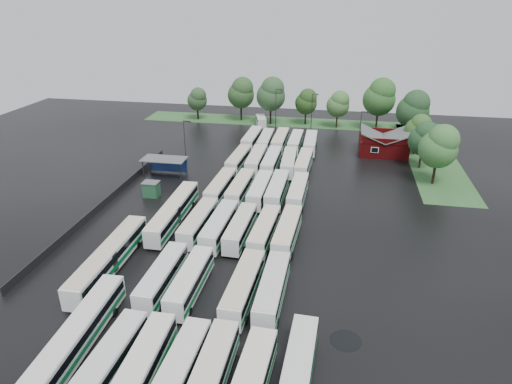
# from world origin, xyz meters

# --- Properties ---
(ground) EXTENTS (160.00, 160.00, 0.00)m
(ground) POSITION_xyz_m (0.00, 0.00, 0.00)
(ground) COLOR black
(ground) RESTS_ON ground
(brick_building) EXTENTS (10.07, 8.60, 5.39)m
(brick_building) POSITION_xyz_m (24.00, 42.77, 1.87)
(brick_building) COLOR #68090B
(brick_building) RESTS_ON ground
(wash_shed) EXTENTS (8.20, 4.20, 3.58)m
(wash_shed) POSITION_xyz_m (-17.20, 22.02, 2.99)
(wash_shed) COLOR #2D2D30
(wash_shed) RESTS_ON ground
(utility_hut) EXTENTS (2.70, 2.20, 2.62)m
(utility_hut) POSITION_xyz_m (-16.20, 12.60, 1.32)
(utility_hut) COLOR #1E4E2F
(utility_hut) RESTS_ON ground
(grass_strip_north) EXTENTS (80.00, 10.00, 0.01)m
(grass_strip_north) POSITION_xyz_m (2.00, 64.80, 0.01)
(grass_strip_north) COLOR #2C5A29
(grass_strip_north) RESTS_ON ground
(grass_strip_east) EXTENTS (10.00, 50.00, 0.01)m
(grass_strip_east) POSITION_xyz_m (34.00, 42.80, 0.01)
(grass_strip_east) COLOR #2C5A29
(grass_strip_east) RESTS_ON ground
(west_fence) EXTENTS (0.10, 50.00, 1.20)m
(west_fence) POSITION_xyz_m (-22.20, 8.00, 0.60)
(west_fence) COLOR #2D2D30
(west_fence) RESTS_ON ground
(bus_r0c0) EXTENTS (2.81, 11.63, 3.22)m
(bus_r0c0) POSITION_xyz_m (-4.33, -25.82, 1.77)
(bus_r0c0) COLOR white
(bus_r0c0) RESTS_ON ground
(bus_r0c1) EXTENTS (2.72, 11.67, 3.23)m
(bus_r0c1) POSITION_xyz_m (-1.15, -25.73, 1.78)
(bus_r0c1) COLOR white
(bus_r0c1) RESTS_ON ground
(bus_r0c2) EXTENTS (2.75, 11.54, 3.19)m
(bus_r0c2) POSITION_xyz_m (2.19, -25.76, 1.76)
(bus_r0c2) COLOR white
(bus_r0c2) RESTS_ON ground
(bus_r0c3) EXTENTS (2.58, 11.70, 3.25)m
(bus_r0c3) POSITION_xyz_m (5.02, -25.71, 1.79)
(bus_r0c3) COLOR white
(bus_r0c3) RESTS_ON ground
(bus_r1c0) EXTENTS (2.52, 11.47, 3.19)m
(bus_r1c0) POSITION_xyz_m (-4.57, -12.20, 1.75)
(bus_r1c0) COLOR white
(bus_r1c0) RESTS_ON ground
(bus_r1c1) EXTENTS (2.52, 11.40, 3.17)m
(bus_r1c1) POSITION_xyz_m (-1.11, -12.45, 1.74)
(bus_r1c1) COLOR white
(bus_r1c1) RESTS_ON ground
(bus_r1c3) EXTENTS (2.94, 11.98, 3.31)m
(bus_r1c3) POSITION_xyz_m (5.13, -12.56, 1.82)
(bus_r1c3) COLOR white
(bus_r1c3) RESTS_ON ground
(bus_r1c4) EXTENTS (2.63, 11.85, 3.29)m
(bus_r1c4) POSITION_xyz_m (8.38, -12.38, 1.81)
(bus_r1c4) COLOR white
(bus_r1c4) RESTS_ON ground
(bus_r2c0) EXTENTS (2.81, 11.65, 3.22)m
(bus_r2c0) POSITION_xyz_m (-4.42, 1.49, 1.77)
(bus_r2c0) COLOR white
(bus_r2c0) RESTS_ON ground
(bus_r2c1) EXTENTS (2.86, 11.97, 3.31)m
(bus_r2c1) POSITION_xyz_m (-1.17, 0.98, 1.82)
(bus_r2c1) COLOR white
(bus_r2c1) RESTS_ON ground
(bus_r2c2) EXTENTS (2.72, 11.37, 3.15)m
(bus_r2c2) POSITION_xyz_m (1.82, 1.06, 1.73)
(bus_r2c2) COLOR white
(bus_r2c2) RESTS_ON ground
(bus_r2c3) EXTENTS (2.97, 11.53, 3.18)m
(bus_r2c3) POSITION_xyz_m (5.27, 0.88, 1.75)
(bus_r2c3) COLOR white
(bus_r2c3) RESTS_ON ground
(bus_r2c4) EXTENTS (2.97, 11.87, 3.28)m
(bus_r2c4) POSITION_xyz_m (8.42, 1.02, 1.80)
(bus_r2c4) COLOR white
(bus_r2c4) RESTS_ON ground
(bus_r3c0) EXTENTS (2.83, 11.77, 3.26)m
(bus_r3c0) POSITION_xyz_m (-4.52, 14.47, 1.79)
(bus_r3c0) COLOR white
(bus_r3c0) RESTS_ON ground
(bus_r3c1) EXTENTS (2.77, 11.70, 3.24)m
(bus_r3c1) POSITION_xyz_m (-1.17, 14.67, 1.78)
(bus_r3c1) COLOR white
(bus_r3c1) RESTS_ON ground
(bus_r3c2) EXTENTS (2.59, 11.60, 3.22)m
(bus_r3c2) POSITION_xyz_m (2.19, 14.61, 1.77)
(bus_r3c2) COLOR white
(bus_r3c2) RESTS_ON ground
(bus_r3c3) EXTENTS (2.63, 11.95, 3.32)m
(bus_r3c3) POSITION_xyz_m (5.02, 14.93, 1.83)
(bus_r3c3) COLOR white
(bus_r3c3) RESTS_ON ground
(bus_r3c4) EXTENTS (2.65, 11.58, 3.21)m
(bus_r3c4) POSITION_xyz_m (8.48, 14.88, 1.77)
(bus_r3c4) COLOR white
(bus_r3c4) RESTS_ON ground
(bus_r4c0) EXTENTS (2.93, 11.62, 3.21)m
(bus_r4c0) POSITION_xyz_m (-4.52, 28.38, 1.76)
(bus_r4c0) COLOR white
(bus_r4c0) RESTS_ON ground
(bus_r4c1) EXTENTS (2.69, 11.95, 3.32)m
(bus_r4c1) POSITION_xyz_m (-1.06, 28.71, 1.82)
(bus_r4c1) COLOR white
(bus_r4c1) RESTS_ON ground
(bus_r4c2) EXTENTS (2.52, 11.73, 3.26)m
(bus_r4c2) POSITION_xyz_m (1.98, 28.43, 1.79)
(bus_r4c2) COLOR white
(bus_r4c2) RESTS_ON ground
(bus_r4c3) EXTENTS (2.94, 11.63, 3.21)m
(bus_r4c3) POSITION_xyz_m (5.35, 28.69, 1.77)
(bus_r4c3) COLOR white
(bus_r4c3) RESTS_ON ground
(bus_r4c4) EXTENTS (2.79, 11.59, 3.21)m
(bus_r4c4) POSITION_xyz_m (8.24, 28.62, 1.76)
(bus_r4c4) COLOR white
(bus_r4c4) RESTS_ON ground
(bus_r5c0) EXTENTS (2.73, 11.96, 3.32)m
(bus_r5c0) POSITION_xyz_m (-4.51, 42.20, 1.83)
(bus_r5c0) COLOR white
(bus_r5c0) RESTS_ON ground
(bus_r5c1) EXTENTS (2.65, 11.36, 3.15)m
(bus_r5c1) POSITION_xyz_m (-1.36, 41.73, 1.73)
(bus_r5c1) COLOR white
(bus_r5c1) RESTS_ON ground
(bus_r5c2) EXTENTS (2.54, 11.85, 3.30)m
(bus_r5c2) POSITION_xyz_m (1.84, 42.20, 1.81)
(bus_r5c2) COLOR white
(bus_r5c2) RESTS_ON ground
(bus_r5c3) EXTENTS (2.49, 11.30, 3.14)m
(bus_r5c3) POSITION_xyz_m (5.23, 41.96, 1.73)
(bus_r5c3) COLOR white
(bus_r5c3) RESTS_ON ground
(bus_r5c4) EXTENTS (2.65, 11.58, 3.21)m
(bus_r5c4) POSITION_xyz_m (8.52, 41.70, 1.77)
(bus_r5c4) COLOR white
(bus_r5c4) RESTS_ON ground
(artic_bus_west_a) EXTENTS (2.98, 17.09, 3.16)m
(artic_bus_west_a) POSITION_xyz_m (-8.94, -23.22, 1.75)
(artic_bus_west_a) COLOR white
(artic_bus_west_a) RESTS_ON ground
(artic_bus_west_b) EXTENTS (2.66, 17.56, 3.25)m
(artic_bus_west_b) POSITION_xyz_m (-9.12, 4.07, 1.80)
(artic_bus_west_b) COLOR white
(artic_bus_west_b) RESTS_ON ground
(artic_bus_west_c) EXTENTS (2.73, 17.87, 3.31)m
(artic_bus_west_c) POSITION_xyz_m (-12.47, -9.70, 1.84)
(artic_bus_west_c) COLOR white
(artic_bus_west_c) RESTS_ON ground
(minibus) EXTENTS (3.72, 6.33, 2.60)m
(minibus) POSITION_xyz_m (-5.47, 59.15, 1.44)
(minibus) COLOR white
(minibus) RESTS_ON ground
(tree_north_0) EXTENTS (5.28, 5.27, 8.73)m
(tree_north_0) POSITION_xyz_m (-23.45, 62.97, 5.61)
(tree_north_0) COLOR black
(tree_north_0) RESTS_ON ground
(tree_north_1) EXTENTS (7.04, 7.04, 11.66)m
(tree_north_1) POSITION_xyz_m (-11.63, 64.20, 7.50)
(tree_north_1) COLOR black
(tree_north_1) RESTS_ON ground
(tree_north_2) EXTENTS (7.44, 7.44, 12.32)m
(tree_north_2) POSITION_xyz_m (-3.28, 61.99, 7.93)
(tree_north_2) COLOR black
(tree_north_2) RESTS_ON ground
(tree_north_3) EXTENTS (5.67, 5.67, 9.39)m
(tree_north_3) POSITION_xyz_m (5.71, 63.36, 6.04)
(tree_north_3) COLOR black
(tree_north_3) RESTS_ON ground
(tree_north_4) EXTENTS (5.75, 5.75, 9.52)m
(tree_north_4) POSITION_xyz_m (13.87, 61.67, 6.12)
(tree_north_4) COLOR #2F2010
(tree_north_4) RESTS_ON ground
(tree_north_5) EXTENTS (7.92, 7.92, 13.12)m
(tree_north_5) POSITION_xyz_m (23.74, 61.07, 8.44)
(tree_north_5) COLOR #2F2316
(tree_north_5) RESTS_ON ground
(tree_north_6) EXTENTS (5.08, 5.08, 8.41)m
(tree_north_6) POSITION_xyz_m (31.71, 62.66, 5.41)
(tree_north_6) COLOR #3D2C1F
(tree_north_6) RESTS_ON ground
(tree_east_0) EXTENTS (6.74, 6.74, 11.16)m
(tree_east_0) POSITION_xyz_m (32.02, 27.13, 7.18)
(tree_east_0) COLOR black
(tree_east_0) RESTS_ON ground
(tree_east_1) EXTENTS (5.73, 5.73, 9.48)m
(tree_east_1) POSITION_xyz_m (30.73, 35.11, 6.10)
(tree_east_1) COLOR black
(tree_east_1) RESTS_ON ground
(tree_east_2) EXTENTS (5.35, 5.34, 8.85)m
(tree_east_2) POSITION_xyz_m (30.82, 43.60, 5.69)
(tree_east_2) COLOR black
(tree_east_2) RESTS_ON ground
(tree_east_3) EXTENTS (7.33, 7.33, 12.15)m
(tree_east_3) POSITION_xyz_m (30.67, 52.27, 7.82)
(tree_east_3) COLOR black
(tree_east_3) RESTS_ON ground
(tree_east_4) EXTENTS (4.95, 4.95, 8.20)m
(tree_east_4) POSITION_xyz_m (31.66, 60.67, 5.27)
(tree_east_4) COLOR #382618
(tree_east_4) RESTS_ON ground
(lamp_post_ne) EXTENTS (1.53, 0.30, 9.96)m
(lamp_post_ne) POSITION_xyz_m (18.79, 38.88, 5.78)
(lamp_post_ne) COLOR #2D2D30
(lamp_post_ne) RESTS_ON ground
(lamp_post_nw) EXTENTS (1.57, 0.31, 10.21)m
(lamp_post_nw) POSITION_xyz_m (-13.83, 24.53, 5.93)
(lamp_post_nw) COLOR #2D2D30
(lamp_post_nw) RESTS_ON ground
(lamp_post_back_w) EXTENTS (1.66, 0.32, 10.75)m
(lamp_post_back_w) POSITION_xyz_m (-0.86, 54.45, 6.24)
(lamp_post_back_w) COLOR #2D2D30
(lamp_post_back_w) RESTS_ON ground
(lamp_post_back_e) EXTENTS (1.52, 0.30, 9.90)m
(lamp_post_back_e) POSITION_xyz_m (7.81, 54.75, 5.75)
(lamp_post_back_e) COLOR #2D2D30
(lamp_post_back_e) RESTS_ON ground
(puddle_0) EXTENTS (4.76, 4.76, 0.01)m
(puddle_0) POSITION_xyz_m (-3.62, -22.57, 0.00)
(puddle_0) COLOR black
(puddle_0) RESTS_ON ground
(puddle_1) EXTENTS (3.75, 3.75, 0.01)m
(puddle_1) POSITION_xyz_m (5.92, -22.84, 0.00)
(puddle_1) COLOR black
(puddle_1) RESTS_ON ground
(puddle_2) EXTENTS (6.82, 6.82, 0.01)m
(puddle_2) POSITION_xyz_m (-6.53, 0.66, 0.00)
(puddle_2) COLOR black
(puddle_2) RESTS_ON ground
(puddle_3) EXTENTS (3.77, 3.77, 0.01)m
(puddle_3) POSITION_xyz_m (3.39, 0.94, 0.00)
(puddle_3) COLOR black
(puddle_3) RESTS_ON ground
(puddle_4) EXTENTS (3.22, 3.22, 0.01)m
(puddle_4) POSITION_xyz_m (16.55, -17.07, 0.00)
(puddle_4) COLOR black
(puddle_4) RESTS_ON ground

